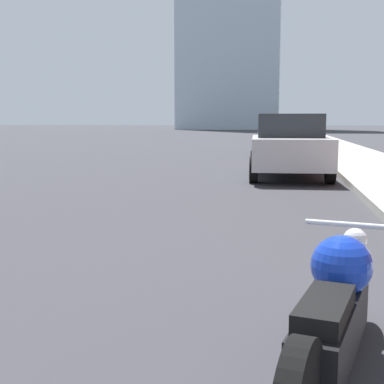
{
  "coord_description": "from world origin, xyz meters",
  "views": [
    {
      "loc": [
        2.26,
        2.02,
        1.42
      ],
      "look_at": [
        1.23,
        8.13,
        0.6
      ],
      "focal_mm": 50.0,
      "sensor_mm": 36.0,
      "label": 1
    }
  ],
  "objects": [
    {
      "name": "parked_car_blue",
      "position": [
        2.42,
        26.32,
        0.85
      ],
      "size": [
        2.0,
        4.55,
        1.74
      ],
      "rotation": [
        0.0,
        0.0,
        0.04
      ],
      "color": "#1E3899",
      "rests_on": "ground_plane"
    },
    {
      "name": "parked_car_black",
      "position": [
        2.4,
        59.92,
        0.81
      ],
      "size": [
        2.07,
        4.57,
        1.58
      ],
      "rotation": [
        0.0,
        0.0,
        0.04
      ],
      "color": "black",
      "rests_on": "ground_plane"
    },
    {
      "name": "motorcycle",
      "position": [
        2.56,
        4.9,
        0.38
      ],
      "size": [
        0.81,
        2.2,
        0.78
      ],
      "rotation": [
        0.0,
        0.0,
        -0.25
      ],
      "color": "black",
      "rests_on": "ground_plane"
    },
    {
      "name": "parked_car_silver",
      "position": [
        2.42,
        15.74,
        0.8
      ],
      "size": [
        2.09,
        4.22,
        1.6
      ],
      "rotation": [
        0.0,
        0.0,
        0.05
      ],
      "color": "#BCBCC1",
      "rests_on": "ground_plane"
    },
    {
      "name": "sidewalk",
      "position": [
        5.01,
        40.0,
        0.07
      ],
      "size": [
        2.65,
        240.0,
        0.15
      ],
      "color": "#9E998E",
      "rests_on": "ground_plane"
    },
    {
      "name": "parked_car_red",
      "position": [
        2.44,
        49.0,
        0.78
      ],
      "size": [
        2.2,
        4.59,
        1.56
      ],
      "rotation": [
        0.0,
        0.0,
        0.08
      ],
      "color": "red",
      "rests_on": "ground_plane"
    },
    {
      "name": "parked_car_green",
      "position": [
        2.65,
        38.57,
        0.79
      ],
      "size": [
        2.01,
        3.87,
        1.57
      ],
      "rotation": [
        0.0,
        0.0,
        0.02
      ],
      "color": "#1E6B33",
      "rests_on": "ground_plane"
    }
  ]
}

